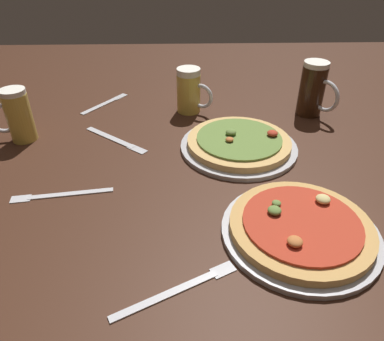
% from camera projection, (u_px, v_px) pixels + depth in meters
% --- Properties ---
extents(ground_plane, '(2.40, 2.40, 0.03)m').
position_uv_depth(ground_plane, '(192.00, 182.00, 0.92)').
color(ground_plane, '#3D2114').
extents(pizza_plate_near, '(0.31, 0.31, 0.05)m').
position_uv_depth(pizza_plate_near, '(300.00, 228.00, 0.73)').
color(pizza_plate_near, '#B2B2B7').
rests_on(pizza_plate_near, ground_plane).
extents(pizza_plate_far, '(0.32, 0.32, 0.05)m').
position_uv_depth(pizza_plate_far, '(239.00, 144.00, 1.02)').
color(pizza_plate_far, '#B2B2B7').
rests_on(pizza_plate_far, ground_plane).
extents(beer_mug_dark, '(0.10, 0.13, 0.17)m').
position_uv_depth(beer_mug_dark, '(313.00, 89.00, 1.16)').
color(beer_mug_dark, black).
rests_on(beer_mug_dark, ground_plane).
extents(beer_mug_amber, '(0.12, 0.09, 0.14)m').
position_uv_depth(beer_mug_amber, '(189.00, 91.00, 1.19)').
color(beer_mug_amber, gold).
rests_on(beer_mug_amber, ground_plane).
extents(beer_mug_pale, '(0.13, 0.07, 0.15)m').
position_uv_depth(beer_mug_pale, '(17.00, 116.00, 1.03)').
color(beer_mug_pale, gold).
rests_on(beer_mug_pale, ground_plane).
extents(fork_left, '(0.22, 0.12, 0.01)m').
position_uv_depth(fork_left, '(179.00, 289.00, 0.63)').
color(fork_left, silver).
rests_on(fork_left, ground_plane).
extents(knife_right, '(0.14, 0.18, 0.01)m').
position_uv_depth(knife_right, '(105.00, 103.00, 1.27)').
color(knife_right, silver).
rests_on(knife_right, ground_plane).
extents(fork_spare, '(0.23, 0.05, 0.01)m').
position_uv_depth(fork_spare, '(60.00, 194.00, 0.85)').
color(fork_spare, silver).
rests_on(fork_spare, ground_plane).
extents(knife_spare, '(0.20, 0.16, 0.01)m').
position_uv_depth(knife_spare, '(116.00, 139.00, 1.06)').
color(knife_spare, silver).
rests_on(knife_spare, ground_plane).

